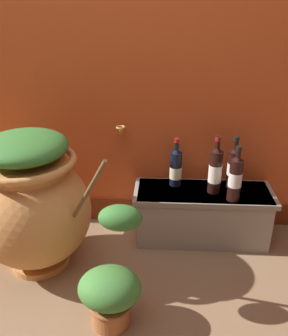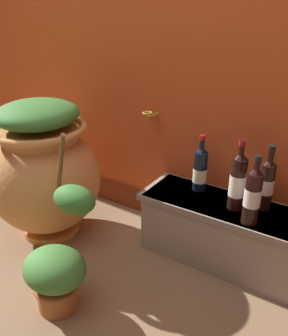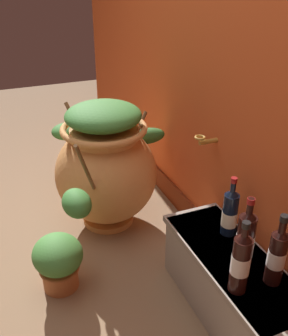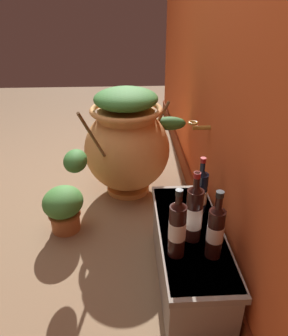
{
  "view_description": "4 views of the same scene",
  "coord_description": "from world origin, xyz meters",
  "px_view_note": "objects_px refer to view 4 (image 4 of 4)",
  "views": [
    {
      "loc": [
        0.28,
        -0.97,
        1.35
      ],
      "look_at": [
        0.18,
        0.85,
        0.5
      ],
      "focal_mm": 38.99,
      "sensor_mm": 36.0,
      "label": 1
    },
    {
      "loc": [
        1.02,
        -0.56,
        1.22
      ],
      "look_at": [
        0.12,
        0.85,
        0.44
      ],
      "focal_mm": 38.72,
      "sensor_mm": 36.0,
      "label": 2
    },
    {
      "loc": [
        1.6,
        0.07,
        1.47
      ],
      "look_at": [
        0.01,
        0.71,
        0.55
      ],
      "focal_mm": 42.3,
      "sensor_mm": 36.0,
      "label": 3
    },
    {
      "loc": [
        1.76,
        0.64,
        1.32
      ],
      "look_at": [
        0.08,
        0.73,
        0.43
      ],
      "focal_mm": 35.62,
      "sensor_mm": 36.0,
      "label": 4
    }
  ],
  "objects_px": {
    "wine_bottle_left": "(177,227)",
    "potted_shrub": "(64,207)",
    "wine_bottle_middle": "(201,190)",
    "wine_bottle_back": "(216,229)",
    "wine_bottle_right": "(194,212)",
    "terracotta_urn": "(127,142)"
  },
  "relations": [
    {
      "from": "terracotta_urn",
      "to": "potted_shrub",
      "type": "xyz_separation_m",
      "value": [
        0.45,
        -0.39,
        -0.22
      ]
    },
    {
      "from": "wine_bottle_right",
      "to": "wine_bottle_back",
      "type": "height_order",
      "value": "wine_bottle_right"
    },
    {
      "from": "wine_bottle_left",
      "to": "wine_bottle_middle",
      "type": "height_order",
      "value": "wine_bottle_left"
    },
    {
      "from": "wine_bottle_right",
      "to": "wine_bottle_back",
      "type": "relative_size",
      "value": 1.07
    },
    {
      "from": "terracotta_urn",
      "to": "wine_bottle_left",
      "type": "bearing_deg",
      "value": 10.58
    },
    {
      "from": "wine_bottle_left",
      "to": "potted_shrub",
      "type": "height_order",
      "value": "wine_bottle_left"
    },
    {
      "from": "wine_bottle_middle",
      "to": "wine_bottle_back",
      "type": "height_order",
      "value": "wine_bottle_back"
    },
    {
      "from": "wine_bottle_left",
      "to": "potted_shrub",
      "type": "distance_m",
      "value": 0.91
    },
    {
      "from": "wine_bottle_middle",
      "to": "wine_bottle_left",
      "type": "bearing_deg",
      "value": -27.18
    },
    {
      "from": "potted_shrub",
      "to": "terracotta_urn",
      "type": "bearing_deg",
      "value": 139.23
    },
    {
      "from": "terracotta_urn",
      "to": "wine_bottle_middle",
      "type": "relative_size",
      "value": 3.75
    },
    {
      "from": "wine_bottle_left",
      "to": "wine_bottle_right",
      "type": "relative_size",
      "value": 0.94
    },
    {
      "from": "wine_bottle_middle",
      "to": "wine_bottle_right",
      "type": "bearing_deg",
      "value": -18.98
    },
    {
      "from": "wine_bottle_middle",
      "to": "wine_bottle_back",
      "type": "bearing_deg",
      "value": -1.39
    },
    {
      "from": "wine_bottle_left",
      "to": "wine_bottle_back",
      "type": "distance_m",
      "value": 0.16
    },
    {
      "from": "wine_bottle_left",
      "to": "wine_bottle_middle",
      "type": "xyz_separation_m",
      "value": [
        -0.32,
        0.16,
        -0.02
      ]
    },
    {
      "from": "terracotta_urn",
      "to": "wine_bottle_right",
      "type": "distance_m",
      "value": 1.02
    },
    {
      "from": "wine_bottle_left",
      "to": "potted_shrub",
      "type": "relative_size",
      "value": 1.12
    },
    {
      "from": "wine_bottle_middle",
      "to": "wine_bottle_back",
      "type": "xyz_separation_m",
      "value": [
        0.33,
        -0.01,
        0.02
      ]
    },
    {
      "from": "wine_bottle_middle",
      "to": "potted_shrub",
      "type": "height_order",
      "value": "wine_bottle_middle"
    },
    {
      "from": "wine_bottle_right",
      "to": "wine_bottle_left",
      "type": "bearing_deg",
      "value": -41.87
    },
    {
      "from": "wine_bottle_left",
      "to": "wine_bottle_back",
      "type": "xyz_separation_m",
      "value": [
        0.02,
        0.16,
        -0.01
      ]
    }
  ]
}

